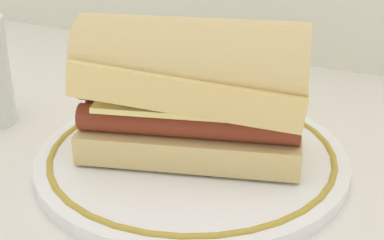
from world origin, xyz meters
TOP-DOWN VIEW (x-y plane):
  - ground_plane at (0.00, 0.00)m, footprint 1.50×1.50m
  - plate at (0.01, 0.04)m, footprint 0.29×0.29m
  - sausage_sandwich at (0.01, 0.04)m, footprint 0.22×0.14m

SIDE VIEW (x-z plane):
  - ground_plane at x=0.00m, z-range 0.00..0.00m
  - plate at x=0.01m, z-range 0.00..0.02m
  - sausage_sandwich at x=0.01m, z-range 0.02..0.14m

